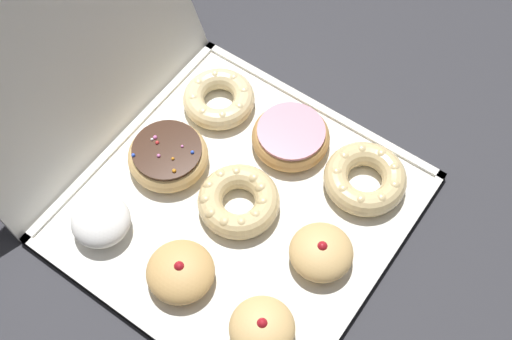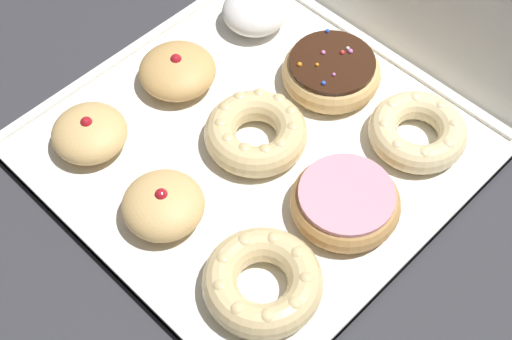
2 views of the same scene
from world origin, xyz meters
The scene contains 11 objects.
ground_plane centered at (0.00, 0.00, 0.00)m, with size 3.00×3.00×0.00m, color #333338.
donut_box centered at (0.00, 0.00, 0.01)m, with size 0.43×0.43×0.01m.
jelly_filled_donut_0 centered at (-0.13, -0.13, 0.03)m, with size 0.08×0.08×0.05m.
jelly_filled_donut_1 centered at (0.00, -0.14, 0.03)m, with size 0.09×0.09×0.05m.
cruller_donut_2 centered at (0.13, -0.13, 0.03)m, with size 0.12×0.12×0.04m.
jelly_filled_donut_3 centered at (-0.13, 0.00, 0.03)m, with size 0.09×0.09×0.05m.
cruller_donut_4 centered at (0.00, 0.00, 0.03)m, with size 0.12×0.12×0.04m.
pink_frosted_donut_5 centered at (0.13, 0.00, 0.03)m, with size 0.12×0.12×0.04m.
powdered_filled_donut_6 centered at (-0.13, 0.13, 0.03)m, with size 0.08×0.08×0.04m.
sprinkle_donut_7 centered at (0.00, 0.13, 0.03)m, with size 0.12×0.12×0.04m.
cruller_donut_8 centered at (0.13, 0.13, 0.03)m, with size 0.11×0.11×0.03m.
Camera 2 is at (0.36, -0.36, 0.68)m, focal length 52.59 mm.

